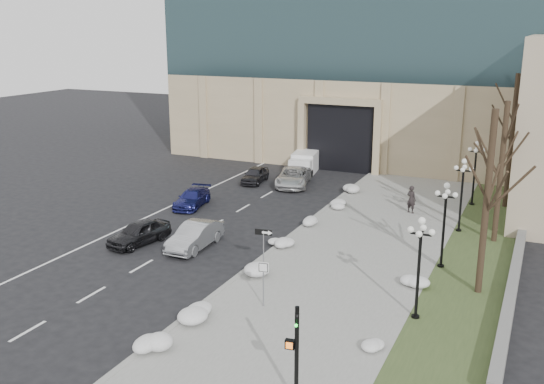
% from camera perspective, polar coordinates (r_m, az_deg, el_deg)
% --- Properties ---
extents(ground, '(160.00, 160.00, 0.00)m').
position_cam_1_polar(ground, '(25.96, -8.41, -13.78)').
color(ground, black).
rests_on(ground, ground).
extents(sidewalk, '(9.00, 40.00, 0.12)m').
position_cam_1_polar(sidewalk, '(36.32, 8.49, -4.99)').
color(sidewalk, '#969691').
rests_on(sidewalk, ground).
extents(curb, '(0.30, 40.00, 0.14)m').
position_cam_1_polar(curb, '(37.71, 1.91, -4.04)').
color(curb, '#969691').
rests_on(curb, ground).
extents(grass_strip, '(4.00, 40.00, 0.10)m').
position_cam_1_polar(grass_strip, '(35.24, 18.73, -6.33)').
color(grass_strip, '#364522').
rests_on(grass_strip, ground).
extents(stone_wall, '(0.50, 30.00, 0.70)m').
position_cam_1_polar(stone_wall, '(36.92, 22.21, -5.19)').
color(stone_wall, slate).
rests_on(stone_wall, ground).
extents(car_a, '(2.45, 4.40, 1.41)m').
position_cam_1_polar(car_a, '(36.98, -12.40, -3.75)').
color(car_a, black).
rests_on(car_a, ground).
extents(car_b, '(1.68, 4.55, 1.49)m').
position_cam_1_polar(car_b, '(35.75, -7.27, -4.12)').
color(car_b, '#989B9F').
rests_on(car_b, ground).
extents(car_c, '(2.45, 4.46, 1.22)m').
position_cam_1_polar(car_c, '(43.97, -7.54, -0.60)').
color(car_c, navy).
rests_on(car_c, ground).
extents(car_d, '(3.66, 5.73, 1.47)m').
position_cam_1_polar(car_d, '(49.35, 2.02, 1.43)').
color(car_d, silver).
rests_on(car_d, ground).
extents(car_e, '(2.03, 4.00, 1.31)m').
position_cam_1_polar(car_e, '(50.37, -1.61, 1.62)').
color(car_e, '#2B2A2F').
rests_on(car_e, ground).
extents(pedestrian, '(0.83, 0.71, 1.93)m').
position_cam_1_polar(pedestrian, '(42.73, 12.98, -0.67)').
color(pedestrian, black).
rests_on(pedestrian, sidewalk).
extents(box_truck, '(2.88, 5.93, 1.80)m').
position_cam_1_polar(box_truck, '(54.38, 3.20, 2.86)').
color(box_truck, silver).
rests_on(box_truck, ground).
extents(one_way_sign, '(0.96, 0.28, 2.54)m').
position_cam_1_polar(one_way_sign, '(31.09, -0.54, -4.35)').
color(one_way_sign, slate).
rests_on(one_way_sign, ground).
extents(keep_sign, '(0.49, 0.12, 2.27)m').
position_cam_1_polar(keep_sign, '(27.74, -0.82, -7.79)').
color(keep_sign, slate).
rests_on(keep_sign, ground).
extents(traffic_signal, '(0.64, 0.85, 3.72)m').
position_cam_1_polar(traffic_signal, '(21.00, 2.24, -15.33)').
color(traffic_signal, black).
rests_on(traffic_signal, ground).
extents(snow_clump_a, '(1.10, 1.60, 0.36)m').
position_cam_1_polar(snow_clump_a, '(25.04, -11.30, -14.30)').
color(snow_clump_a, silver).
rests_on(snow_clump_a, sidewalk).
extents(snow_clump_b, '(1.10, 1.60, 0.36)m').
position_cam_1_polar(snow_clump_b, '(27.59, -7.50, -11.19)').
color(snow_clump_b, silver).
rests_on(snow_clump_b, sidewalk).
extents(snow_clump_c, '(1.10, 1.60, 0.36)m').
position_cam_1_polar(snow_clump_c, '(31.62, -1.81, -7.50)').
color(snow_clump_c, silver).
rests_on(snow_clump_c, sidewalk).
extents(snow_clump_d, '(1.10, 1.60, 0.36)m').
position_cam_1_polar(snow_clump_d, '(35.88, 0.91, -4.67)').
color(snow_clump_d, silver).
rests_on(snow_clump_d, sidewalk).
extents(snow_clump_e, '(1.10, 1.60, 0.36)m').
position_cam_1_polar(snow_clump_e, '(39.50, 3.62, -2.81)').
color(snow_clump_e, silver).
rests_on(snow_clump_e, sidewalk).
extents(snow_clump_f, '(1.10, 1.60, 0.36)m').
position_cam_1_polar(snow_clump_f, '(43.34, 6.08, -1.21)').
color(snow_clump_f, silver).
rests_on(snow_clump_f, sidewalk).
extents(snow_clump_g, '(1.10, 1.60, 0.36)m').
position_cam_1_polar(snow_clump_g, '(47.37, 7.60, 0.17)').
color(snow_clump_g, silver).
rests_on(snow_clump_g, sidewalk).
extents(snow_clump_h, '(1.10, 1.60, 0.36)m').
position_cam_1_polar(snow_clump_h, '(25.14, 10.26, -14.12)').
color(snow_clump_h, silver).
rests_on(snow_clump_h, sidewalk).
extents(snow_clump_i, '(1.10, 1.60, 0.36)m').
position_cam_1_polar(snow_clump_i, '(30.78, 13.15, -8.58)').
color(snow_clump_i, silver).
rests_on(snow_clump_i, sidewalk).
extents(lamppost_a, '(1.18, 1.18, 4.76)m').
position_cam_1_polar(lamppost_a, '(26.95, 13.72, -5.74)').
color(lamppost_a, black).
rests_on(lamppost_a, ground).
extents(lamppost_b, '(1.18, 1.18, 4.76)m').
position_cam_1_polar(lamppost_b, '(33.04, 15.96, -1.98)').
color(lamppost_b, black).
rests_on(lamppost_b, ground).
extents(lamppost_c, '(1.18, 1.18, 4.76)m').
position_cam_1_polar(lamppost_c, '(39.26, 17.48, 0.61)').
color(lamppost_c, black).
rests_on(lamppost_c, ground).
extents(lamppost_d, '(1.18, 1.18, 4.76)m').
position_cam_1_polar(lamppost_d, '(45.55, 18.58, 2.48)').
color(lamppost_d, black).
rests_on(lamppost_d, ground).
extents(tree_near, '(3.20, 3.20, 9.00)m').
position_cam_1_polar(tree_near, '(29.69, 19.75, 1.30)').
color(tree_near, black).
rests_on(tree_near, ground).
extents(tree_mid, '(3.20, 3.20, 8.50)m').
position_cam_1_polar(tree_mid, '(37.57, 20.89, 3.48)').
color(tree_mid, black).
rests_on(tree_mid, ground).
extents(tree_far, '(3.20, 3.20, 9.50)m').
position_cam_1_polar(tree_far, '(45.35, 21.75, 6.10)').
color(tree_far, black).
rests_on(tree_far, ground).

